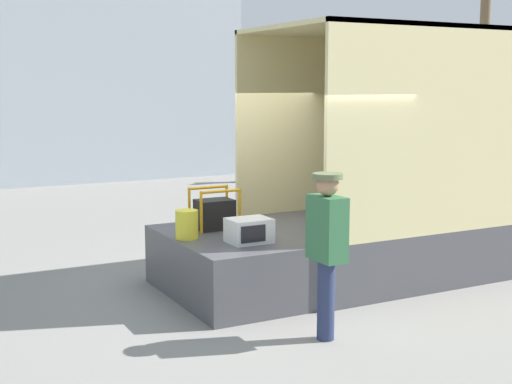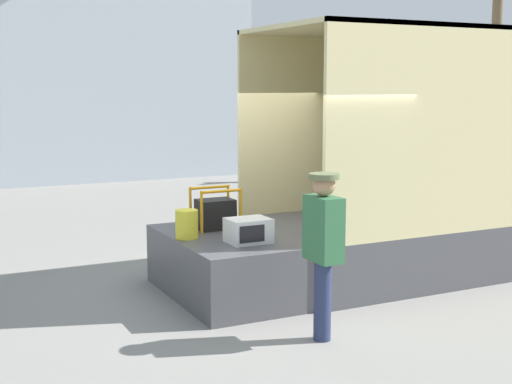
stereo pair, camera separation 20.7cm
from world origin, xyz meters
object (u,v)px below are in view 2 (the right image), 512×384
(portable_generator, at_px, (216,213))
(worker_person, at_px, (323,239))
(microwave, at_px, (248,230))
(utility_pole, at_px, (496,42))
(box_truck, at_px, (503,196))
(orange_bucket, at_px, (187,224))

(portable_generator, height_order, worker_person, worker_person)
(portable_generator, bearing_deg, worker_person, -85.59)
(microwave, xyz_separation_m, utility_pole, (11.42, 7.73, 2.91))
(microwave, height_order, utility_pole, utility_pole)
(box_truck, relative_size, microwave, 13.63)
(worker_person, relative_size, utility_pole, 0.24)
(utility_pole, bearing_deg, portable_generator, -149.21)
(portable_generator, xyz_separation_m, utility_pole, (11.44, 6.82, 2.85))
(box_truck, relative_size, worker_person, 3.88)
(orange_bucket, relative_size, utility_pole, 0.05)
(orange_bucket, height_order, worker_person, worker_person)
(portable_generator, distance_m, orange_bucket, 0.67)
(worker_person, bearing_deg, orange_bucket, 110.58)
(portable_generator, distance_m, utility_pole, 13.62)
(utility_pole, bearing_deg, microwave, -145.91)
(microwave, height_order, portable_generator, portable_generator)
(portable_generator, bearing_deg, microwave, -88.92)
(worker_person, distance_m, utility_pole, 14.76)
(orange_bucket, xyz_separation_m, utility_pole, (11.99, 7.19, 2.88))
(box_truck, xyz_separation_m, microwave, (-4.54, -0.48, -0.02))
(portable_generator, height_order, orange_bucket, portable_generator)
(microwave, bearing_deg, box_truck, 6.09)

